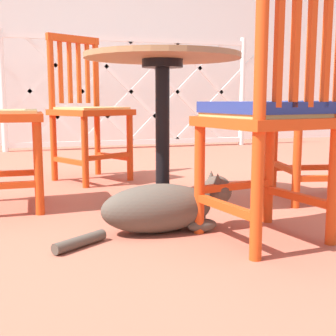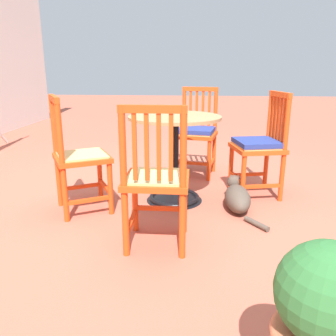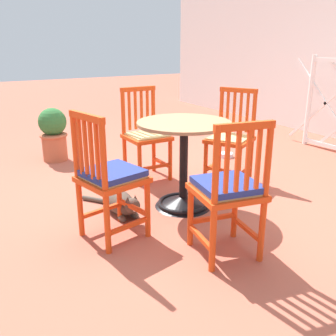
{
  "view_description": "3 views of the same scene",
  "coord_description": "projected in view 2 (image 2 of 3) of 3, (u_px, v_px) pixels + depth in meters",
  "views": [
    {
      "loc": [
        -0.46,
        -2.26,
        0.51
      ],
      "look_at": [
        0.2,
        0.06,
        0.15
      ],
      "focal_mm": 48.98,
      "sensor_mm": 36.0,
      "label": 1
    },
    {
      "loc": [
        -2.66,
        -0.25,
        1.1
      ],
      "look_at": [
        0.07,
        -0.02,
        0.31
      ],
      "focal_mm": 36.94,
      "sensor_mm": 36.0,
      "label": 2
    },
    {
      "loc": [
        2.64,
        -1.68,
        1.33
      ],
      "look_at": [
        0.02,
        -0.14,
        0.32
      ],
      "focal_mm": 40.49,
      "sensor_mm": 36.0,
      "label": 3
    }
  ],
  "objects": [
    {
      "name": "ground_plane",
      "position": [
        165.0,
        206.0,
        2.87
      ],
      "size": [
        24.0,
        24.0,
        0.0
      ],
      "primitive_type": "plane",
      "color": "#AD5642"
    },
    {
      "name": "cafe_table",
      "position": [
        174.0,
        168.0,
        2.92
      ],
      "size": [
        0.76,
        0.76,
        0.73
      ],
      "color": "black",
      "rests_on": "ground_plane"
    },
    {
      "name": "orange_chair_by_planter",
      "position": [
        156.0,
        181.0,
        2.12
      ],
      "size": [
        0.4,
        0.4,
        0.91
      ],
      "color": "#D64214",
      "rests_on": "ground_plane"
    },
    {
      "name": "orange_chair_at_corner",
      "position": [
        259.0,
        146.0,
        3.0
      ],
      "size": [
        0.48,
        0.48,
        0.91
      ],
      "color": "#D64214",
      "rests_on": "ground_plane"
    },
    {
      "name": "orange_chair_near_fence",
      "position": [
        197.0,
        133.0,
        3.62
      ],
      "size": [
        0.47,
        0.47,
        0.91
      ],
      "color": "#D64214",
      "rests_on": "ground_plane"
    },
    {
      "name": "orange_chair_facing_out",
      "position": [
        78.0,
        158.0,
        2.67
      ],
      "size": [
        0.54,
        0.54,
        0.91
      ],
      "color": "#D64214",
      "rests_on": "ground_plane"
    },
    {
      "name": "tabby_cat",
      "position": [
        237.0,
        197.0,
        2.81
      ],
      "size": [
        0.72,
        0.3,
        0.23
      ],
      "color": "#4C4238",
      "rests_on": "ground_plane"
    },
    {
      "name": "terracotta_planter",
      "position": [
        323.0,
        330.0,
        1.06
      ],
      "size": [
        0.32,
        0.32,
        0.62
      ],
      "color": "#B25B3D",
      "rests_on": "ground_plane"
    }
  ]
}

